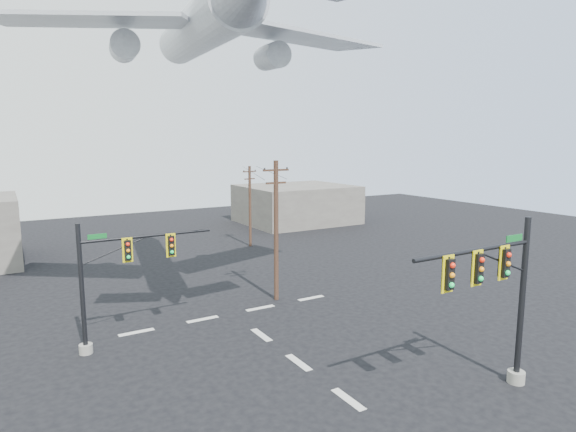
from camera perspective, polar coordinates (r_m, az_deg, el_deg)
ground at (r=22.01m, az=7.16°, el=-20.77°), size 120.00×120.00×0.00m
lane_markings at (r=25.94m, az=-0.35°, el=-15.87°), size 14.00×21.20×0.01m
signal_mast_near at (r=22.45m, az=23.79°, el=-8.89°), size 7.12×0.84×7.63m
signal_mast_far at (r=26.86m, az=-20.01°, el=-7.16°), size 7.27×0.75×6.82m
utility_pole_a at (r=32.64m, az=-1.41°, el=-1.46°), size 1.92×0.32×9.61m
utility_pole_b at (r=49.98m, az=-4.53°, el=1.35°), size 1.67×0.50×8.38m
power_lines at (r=40.90m, az=-3.35°, el=5.28°), size 7.74×16.49×0.03m
airliner at (r=31.08m, az=-10.34°, el=20.97°), size 24.16×25.71×6.81m
building_right at (r=65.16m, az=0.98°, el=1.44°), size 14.00×12.00×5.00m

